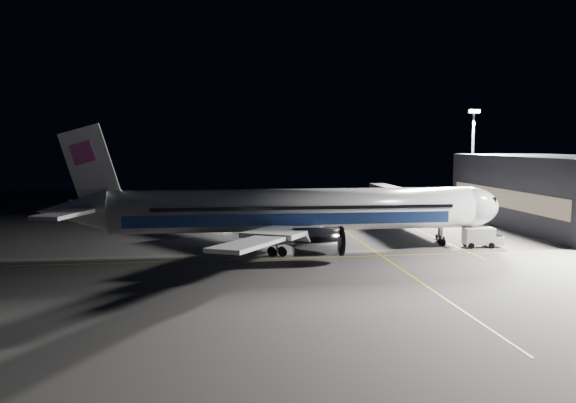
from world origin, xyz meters
The scene contains 13 objects.
ground centered at (0.00, 0.00, 0.00)m, with size 200.00×200.00×0.00m, color #4C4C4F.
guide_line_main centered at (10.00, 0.00, 0.01)m, with size 0.25×80.00×0.01m, color gold.
guide_line_cross centered at (0.00, -6.00, 0.01)m, with size 70.00×0.25×0.01m, color gold.
guide_line_side centered at (22.00, 10.00, 0.01)m, with size 0.25×40.00×0.01m, color gold.
airliner centered at (-1.08, 0.00, 5.16)m, with size 61.48×54.22×16.64m.
terminal centered at (45.98, 14.00, 6.00)m, with size 18.12×40.00×12.00m.
jet_bridge centered at (22.00, 18.06, 4.58)m, with size 3.60×34.40×6.30m.
floodlight_mast_north centered at (40.00, 31.99, 12.37)m, with size 2.40×0.68×20.70m.
service_truck centered at (25.35, -2.03, 1.42)m, with size 5.31×2.54×2.66m.
baggage_tug centered at (-8.72, 19.81, 0.76)m, with size 2.66×2.34×1.66m.
safety_cone_a centered at (1.13, 4.00, 0.26)m, with size 0.35×0.35×0.52m, color orange.
safety_cone_b centered at (3.58, 11.85, 0.29)m, with size 0.39×0.39×0.59m, color orange.
safety_cone_c centered at (5.89, 9.61, 0.27)m, with size 0.36×0.36×0.54m, color orange.
Camera 1 is at (-10.78, -73.26, 14.19)m, focal length 35.00 mm.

